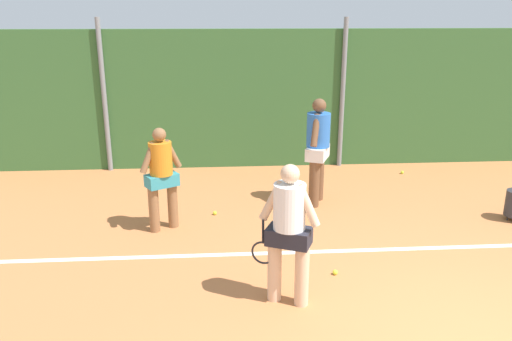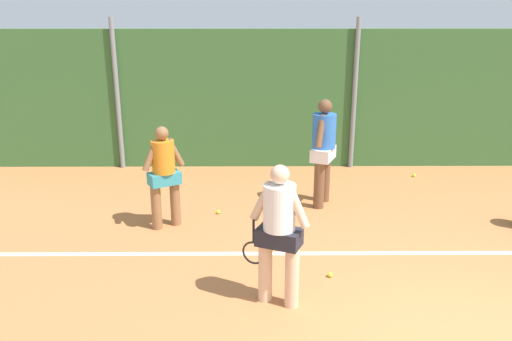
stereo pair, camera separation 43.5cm
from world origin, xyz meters
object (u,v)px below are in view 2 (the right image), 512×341
(player_backcourt_far, at_px, (323,147))
(tennis_ball_6, at_px, (414,175))
(player_midcourt, at_px, (164,172))
(tennis_ball_5, at_px, (218,212))
(tennis_ball_2, at_px, (330,275))
(tennis_ball_3, at_px, (296,238))
(player_foreground_near, at_px, (279,228))

(player_backcourt_far, bearing_deg, tennis_ball_6, -30.98)
(player_midcourt, height_order, tennis_ball_5, player_midcourt)
(player_midcourt, xyz_separation_m, tennis_ball_2, (2.34, -1.61, -0.87))
(player_midcourt, bearing_deg, tennis_ball_5, 2.79)
(tennis_ball_3, distance_m, tennis_ball_5, 1.60)
(tennis_ball_3, relative_size, tennis_ball_6, 1.00)
(player_midcourt, relative_size, tennis_ball_5, 24.39)
(player_foreground_near, bearing_deg, tennis_ball_5, -48.80)
(tennis_ball_2, distance_m, tennis_ball_5, 2.64)
(player_foreground_near, xyz_separation_m, player_midcourt, (-1.64, 2.19, -0.03))
(player_foreground_near, relative_size, tennis_ball_6, 25.40)
(player_backcourt_far, xyz_separation_m, tennis_ball_2, (-0.22, -2.56, -1.01))
(player_foreground_near, xyz_separation_m, tennis_ball_5, (-0.87, 2.70, -0.91))
(tennis_ball_2, xyz_separation_m, tennis_ball_3, (-0.34, 1.10, 0.00))
(tennis_ball_5, bearing_deg, player_backcourt_far, 13.92)
(player_foreground_near, distance_m, tennis_ball_6, 5.63)
(player_midcourt, xyz_separation_m, player_backcourt_far, (2.56, 0.95, 0.14))
(player_backcourt_far, distance_m, tennis_ball_2, 2.76)
(player_backcourt_far, height_order, tennis_ball_2, player_backcourt_far)
(player_foreground_near, distance_m, tennis_ball_2, 1.28)
(player_midcourt, xyz_separation_m, tennis_ball_3, (2.00, -0.52, -0.87))
(player_foreground_near, distance_m, player_midcourt, 2.74)
(tennis_ball_2, bearing_deg, tennis_ball_6, 60.35)
(tennis_ball_3, bearing_deg, tennis_ball_6, 48.27)
(tennis_ball_2, bearing_deg, tennis_ball_5, 126.40)
(tennis_ball_6, bearing_deg, tennis_ball_3, -131.73)
(tennis_ball_3, xyz_separation_m, tennis_ball_6, (2.66, 2.98, 0.00))
(player_backcourt_far, relative_size, tennis_ball_2, 28.11)
(player_foreground_near, distance_m, player_backcourt_far, 3.28)
(player_foreground_near, xyz_separation_m, player_backcourt_far, (0.92, 3.14, 0.10))
(player_foreground_near, distance_m, tennis_ball_3, 1.94)
(player_midcourt, relative_size, player_backcourt_far, 0.87)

